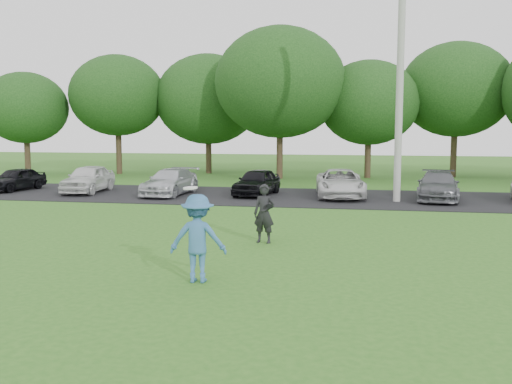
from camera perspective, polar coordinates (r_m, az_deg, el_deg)
ground at (r=11.66m, az=-3.20°, el=-8.31°), size 100.00×100.00×0.00m
parking_lot at (r=24.27m, az=4.13°, el=-0.49°), size 32.00×6.50×0.03m
utility_pole at (r=23.31m, az=14.24°, el=12.18°), size 0.28×0.28×10.70m
frisbee_player at (r=11.05m, az=-5.84°, el=-4.62°), size 1.16×0.75×1.87m
camera_bystander at (r=14.68m, az=0.83°, el=-2.17°), size 0.60×0.46×1.52m
parked_cars at (r=24.23m, az=4.48°, el=0.90°), size 27.96×4.71×1.24m
tree_row at (r=33.77m, az=8.69°, el=9.75°), size 42.39×9.85×8.64m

